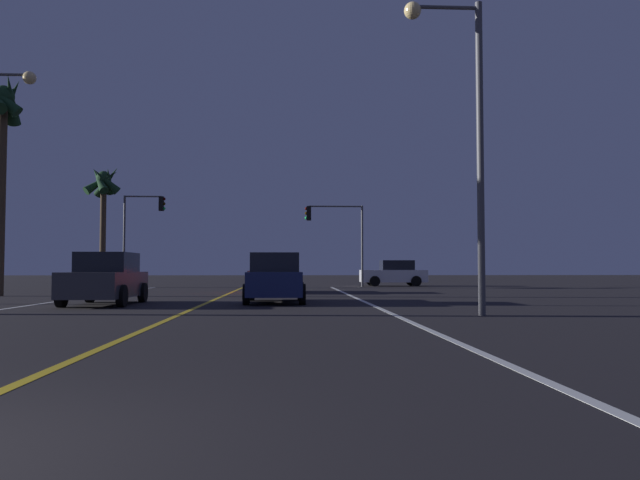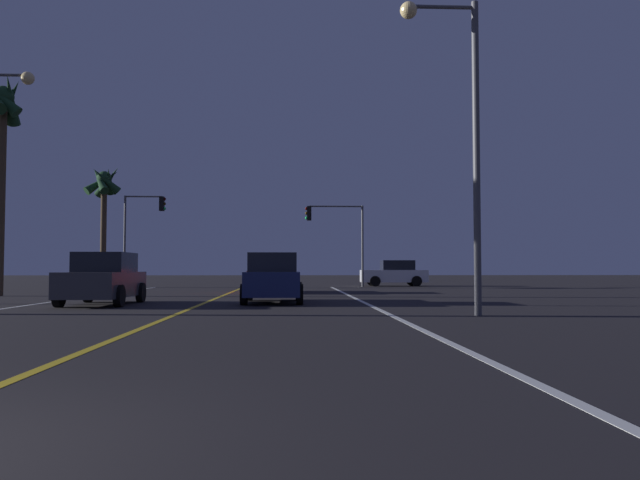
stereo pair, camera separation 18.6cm
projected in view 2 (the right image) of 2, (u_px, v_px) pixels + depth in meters
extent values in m
cube|color=silver|center=(377.00, 308.00, 18.12)|extent=(0.16, 41.02, 0.01)
cube|color=gold|center=(189.00, 309.00, 17.87)|extent=(0.16, 41.02, 0.01)
cylinder|color=black|center=(250.00, 291.00, 22.64)|extent=(0.22, 0.68, 0.68)
cylinder|color=black|center=(299.00, 291.00, 22.73)|extent=(0.22, 0.68, 0.68)
cylinder|color=black|center=(244.00, 294.00, 19.95)|extent=(0.22, 0.68, 0.68)
cylinder|color=black|center=(300.00, 294.00, 20.03)|extent=(0.22, 0.68, 0.68)
cube|color=navy|center=(273.00, 283.00, 21.35)|extent=(1.80, 4.30, 0.80)
cube|color=black|center=(273.00, 262.00, 21.14)|extent=(1.60, 2.10, 0.64)
cube|color=red|center=(252.00, 282.00, 19.23)|extent=(0.24, 0.08, 0.16)
cube|color=red|center=(290.00, 282.00, 19.29)|extent=(0.24, 0.08, 0.16)
cylinder|color=black|center=(251.00, 285.00, 31.47)|extent=(0.22, 0.68, 0.68)
cylinder|color=black|center=(287.00, 285.00, 31.55)|extent=(0.22, 0.68, 0.68)
cylinder|color=black|center=(248.00, 286.00, 28.78)|extent=(0.22, 0.68, 0.68)
cylinder|color=black|center=(286.00, 286.00, 28.86)|extent=(0.22, 0.68, 0.68)
cube|color=maroon|center=(268.00, 279.00, 30.18)|extent=(1.80, 4.30, 0.80)
cube|color=black|center=(268.00, 264.00, 29.96)|extent=(1.60, 2.10, 0.64)
cube|color=red|center=(253.00, 278.00, 28.06)|extent=(0.24, 0.08, 0.16)
cube|color=red|center=(280.00, 277.00, 28.12)|extent=(0.24, 0.08, 0.16)
cylinder|color=black|center=(119.00, 296.00, 18.79)|extent=(0.22, 0.68, 0.68)
cylinder|color=black|center=(59.00, 296.00, 18.70)|extent=(0.22, 0.68, 0.68)
cylinder|color=black|center=(141.00, 292.00, 21.48)|extent=(0.22, 0.68, 0.68)
cylinder|color=black|center=(88.00, 293.00, 21.40)|extent=(0.22, 0.68, 0.68)
cube|color=#38383D|center=(103.00, 284.00, 20.11)|extent=(1.80, 4.30, 0.80)
cube|color=black|center=(106.00, 262.00, 20.39)|extent=(1.60, 2.10, 0.64)
cube|color=red|center=(138.00, 280.00, 22.24)|extent=(0.24, 0.08, 0.16)
cube|color=red|center=(104.00, 280.00, 22.18)|extent=(0.24, 0.08, 0.16)
cylinder|color=black|center=(375.00, 281.00, 39.97)|extent=(0.68, 0.22, 0.68)
cylinder|color=black|center=(372.00, 281.00, 41.77)|extent=(0.68, 0.22, 0.68)
cylinder|color=black|center=(417.00, 281.00, 40.10)|extent=(0.68, 0.22, 0.68)
cylinder|color=black|center=(411.00, 281.00, 41.89)|extent=(0.68, 0.22, 0.68)
cube|color=silver|center=(394.00, 276.00, 40.95)|extent=(4.30, 1.80, 0.80)
cube|color=black|center=(397.00, 265.00, 40.99)|extent=(2.10, 1.60, 0.64)
cube|color=red|center=(427.00, 275.00, 40.45)|extent=(0.08, 0.24, 0.16)
cube|color=red|center=(423.00, 274.00, 41.65)|extent=(0.08, 0.24, 0.16)
cylinder|color=#4C4C51|center=(362.00, 246.00, 39.30)|extent=(0.14, 0.14, 5.16)
cylinder|color=#4C4C51|center=(336.00, 206.00, 39.33)|extent=(3.39, 0.10, 0.10)
cube|color=black|center=(309.00, 213.00, 39.24)|extent=(0.28, 0.36, 0.90)
sphere|color=#3A0605|center=(307.00, 209.00, 39.24)|extent=(0.20, 0.20, 0.20)
sphere|color=#3C2706|center=(307.00, 213.00, 39.23)|extent=(0.20, 0.20, 0.20)
sphere|color=#19E059|center=(307.00, 218.00, 39.21)|extent=(0.20, 0.20, 0.20)
cylinder|color=#4C4C51|center=(125.00, 241.00, 38.62)|extent=(0.14, 0.14, 5.72)
cylinder|color=#4C4C51|center=(144.00, 197.00, 38.80)|extent=(2.27, 0.10, 0.10)
cube|color=black|center=(162.00, 204.00, 38.83)|extent=(0.28, 0.36, 0.90)
sphere|color=#3A0605|center=(164.00, 199.00, 38.85)|extent=(0.20, 0.20, 0.20)
sphere|color=#3C2706|center=(164.00, 204.00, 38.84)|extent=(0.20, 0.20, 0.20)
sphere|color=#19E059|center=(164.00, 209.00, 38.83)|extent=(0.20, 0.20, 0.20)
cylinder|color=#4C4C51|center=(476.00, 157.00, 15.65)|extent=(0.18, 0.18, 7.99)
cylinder|color=#4C4C51|center=(442.00, 7.00, 15.79)|extent=(1.71, 0.10, 0.10)
sphere|color=#F9D88C|center=(409.00, 10.00, 15.74)|extent=(0.44, 0.44, 0.44)
cylinder|color=#4C4C51|center=(3.00, 75.00, 20.89)|extent=(1.64, 0.10, 0.10)
sphere|color=#F9D88C|center=(28.00, 78.00, 20.92)|extent=(0.44, 0.44, 0.44)
cylinder|color=#473826|center=(1.00, 198.00, 26.48)|extent=(0.36, 0.36, 8.34)
sphere|color=#19381E|center=(3.00, 96.00, 26.68)|extent=(0.90, 0.90, 0.90)
cone|color=#19381E|center=(11.00, 100.00, 26.74)|extent=(0.87, 1.82, 2.14)
cone|color=#19381E|center=(9.00, 102.00, 26.95)|extent=(1.66, 1.12, 1.98)
cone|color=#19381E|center=(1.00, 98.00, 26.38)|extent=(1.77, 0.81, 1.65)
cylinder|color=#473826|center=(103.00, 235.00, 37.98)|extent=(0.36, 0.36, 6.46)
sphere|color=#19381E|center=(104.00, 178.00, 38.14)|extent=(0.90, 0.90, 0.90)
cone|color=#19381E|center=(109.00, 181.00, 38.19)|extent=(0.79, 1.60, 1.70)
cone|color=#19381E|center=(108.00, 181.00, 38.39)|extent=(2.06, 1.61, 1.99)
cone|color=#19381E|center=(102.00, 181.00, 38.36)|extent=(2.13, 1.85, 1.85)
cone|color=#19381E|center=(100.00, 180.00, 37.92)|extent=(1.67, 1.80, 1.83)
cone|color=#19381E|center=(106.00, 180.00, 37.89)|extent=(1.87, 1.48, 1.70)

